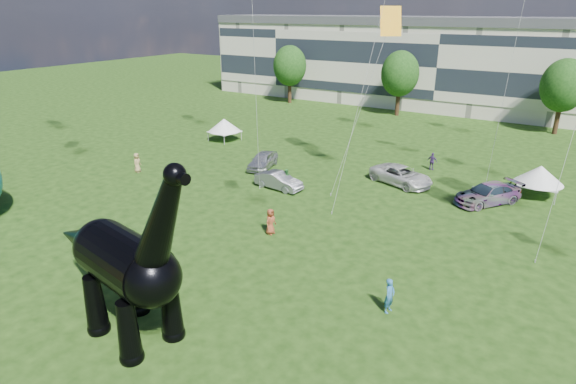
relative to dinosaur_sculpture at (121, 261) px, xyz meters
The scene contains 13 objects.
ground 6.36m from the dinosaur_sculpture, ahead, with size 220.00×220.00×0.00m, color #16330C.
terrace_row 62.50m from the dinosaur_sculpture, 92.58° to the left, with size 78.00×11.00×12.00m, color beige.
tree_far_left 58.93m from the dinosaur_sculpture, 114.93° to the left, with size 5.20×5.20×9.44m.
tree_mid_left 53.89m from the dinosaur_sculpture, 97.27° to the left, with size 5.20×5.20×9.44m.
tree_mid_right 55.06m from the dinosaur_sculpture, 76.13° to the left, with size 5.20×5.20×9.44m.
dinosaur_sculpture is the anchor object (origin of this frame).
car_silver 25.26m from the dinosaur_sculpture, 110.77° to the left, with size 1.83×4.54×1.55m, color silver.
car_grey 20.38m from the dinosaur_sculpture, 103.08° to the left, with size 1.49×4.28×1.41m, color gray.
car_white 26.68m from the dinosaur_sculpture, 81.93° to the left, with size 2.60×5.64×1.57m, color silver.
car_dark 28.02m from the dinosaur_sculpture, 66.87° to the left, with size 2.24×5.51×1.60m, color #595960.
gazebo_near 32.62m from the dinosaur_sculpture, 64.54° to the left, with size 3.94×3.94×2.59m.
gazebo_left 34.85m from the dinosaur_sculpture, 122.13° to the left, with size 4.08×4.08×2.54m.
visitors 16.69m from the dinosaur_sculpture, 73.12° to the left, with size 43.51×44.61×1.88m.
Camera 1 is at (11.36, -12.40, 14.28)m, focal length 30.00 mm.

